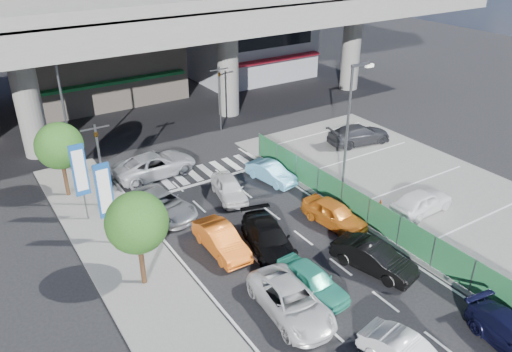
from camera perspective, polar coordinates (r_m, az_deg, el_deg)
ground at (r=24.42m, az=6.78°, el=-11.51°), size 120.00×120.00×0.00m
parking_lot at (r=32.50m, az=19.78°, el=-2.41°), size 12.00×28.00×0.06m
sidewalk_left at (r=24.45m, az=-12.61°, el=-11.84°), size 4.00×30.00×0.12m
fence_run at (r=27.60m, az=14.18°, el=-4.95°), size 0.16×22.00×1.80m
expressway at (r=39.05m, az=-14.09°, el=16.89°), size 64.00×14.00×10.75m
building_center at (r=49.61m, az=-18.47°, el=16.89°), size 14.00×10.90×15.00m
building_east at (r=55.25m, az=-1.14°, el=17.53°), size 12.00×10.90×12.00m
traffic_light_left at (r=29.39m, az=-17.63°, el=3.30°), size 1.60×1.24×5.20m
traffic_light_right at (r=39.62m, az=-4.19°, el=10.56°), size 1.60×1.24×5.20m
street_lamp_right at (r=30.27m, az=10.74°, el=6.52°), size 1.65×0.22×8.00m
street_lamp_left at (r=34.59m, az=-20.93°, el=7.81°), size 1.65×0.22×8.00m
signboard_near at (r=26.02m, az=-16.90°, el=-1.90°), size 0.80×0.14×4.70m
signboard_far at (r=28.56m, az=-19.47°, el=0.37°), size 0.80×0.14×4.70m
tree_near at (r=22.55m, az=-13.45°, el=-5.23°), size 2.80×2.80×4.80m
tree_far at (r=31.57m, az=-21.57°, el=3.20°), size 2.80×2.80×4.80m
sedan_white_mid_left at (r=22.06m, az=4.03°, el=-14.08°), size 2.63×4.97×1.33m
taxi_teal_mid at (r=23.20m, az=6.41°, el=-11.80°), size 1.84×3.99×1.33m
hatch_black_mid_right at (r=25.03m, az=13.31°, el=-9.08°), size 2.49×4.42×1.38m
taxi_orange_left at (r=25.71m, az=-4.03°, el=-7.28°), size 1.47×4.10×1.35m
sedan_black_mid at (r=25.75m, az=1.45°, el=-7.12°), size 3.05×5.09×1.38m
taxi_orange_right at (r=28.09m, az=8.93°, el=-4.28°), size 2.08×4.21×1.38m
wagon_silver_front_left at (r=29.18m, az=-10.65°, el=-3.22°), size 3.14×5.12×1.33m
sedan_white_front_mid at (r=30.46m, az=-3.11°, el=-1.41°), size 2.31×4.05×1.30m
kei_truck_front_right at (r=32.38m, az=1.74°, el=0.38°), size 1.95×3.89×1.22m
crossing_wagon_silver at (r=33.78m, az=-11.46°, el=1.29°), size 5.65×2.89×1.53m
parked_sedan_white at (r=30.32m, az=18.40°, el=-2.78°), size 4.21×1.81×1.42m
parked_sedan_dgrey at (r=38.70m, az=11.70°, el=4.68°), size 5.23×2.84×1.44m
traffic_cone at (r=30.17m, az=14.02°, el=-3.09°), size 0.47×0.47×0.69m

